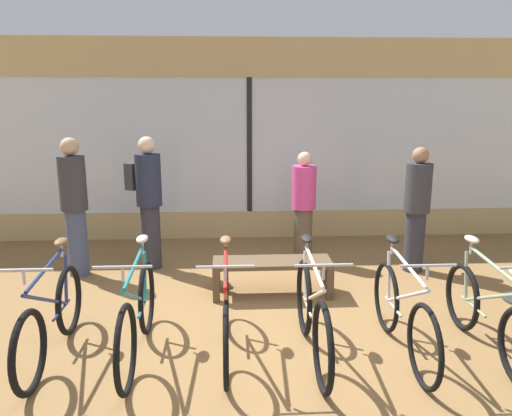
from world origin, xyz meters
The scene contains 13 objects.
ground_plane centered at (0.00, 0.00, 0.00)m, with size 24.00×24.00×0.00m, color olive.
shop_back_wall centered at (0.00, 3.53, 1.64)m, with size 12.00×0.08×3.20m.
bicycle_far_left centered at (-1.94, -0.29, 0.38)m, with size 0.46×1.72×1.03m.
bicycle_left centered at (-1.17, -0.32, 0.40)m, with size 0.46×1.78×1.05m.
bicycle_center_left centered at (-0.37, -0.29, 0.39)m, with size 0.46×1.70×1.02m.
bicycle_center_right centered at (0.40, -0.40, 0.41)m, with size 0.46×1.75×1.06m.
bicycle_right centered at (1.23, -0.39, 0.39)m, with size 0.46×1.71×1.03m.
bicycle_far_right centered at (2.02, -0.42, 0.38)m, with size 0.46×1.74×1.02m.
display_bench centered at (0.16, 1.06, 0.35)m, with size 1.40×0.44×0.43m.
customer_near_rack centered at (-1.42, 2.11, 0.98)m, with size 0.56×0.49×1.80m.
customer_by_window centered at (0.72, 2.32, 0.82)m, with size 0.41×0.41×1.56m.
customer_mid_floor centered at (-2.33, 1.87, 0.96)m, with size 0.48×0.48×1.81m.
customer_near_bench centered at (2.16, 1.81, 0.90)m, with size 0.49×0.56×1.68m.
Camera 1 is at (-0.33, -4.51, 2.36)m, focal length 35.00 mm.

